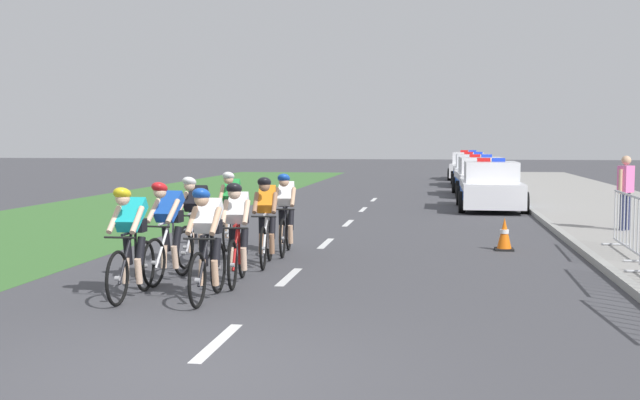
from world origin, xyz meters
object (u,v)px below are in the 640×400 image
at_px(cyclist_seventh, 231,209).
at_px(police_car_second, 480,178).
at_px(traffic_cone_near, 504,234).
at_px(cyclist_second, 208,242).
at_px(crowd_barrier_rear, 627,224).
at_px(cyclist_lead, 131,241).
at_px(cyclist_eighth, 286,213).
at_px(spectator_middle, 626,187).
at_px(police_car_furthest, 468,167).
at_px(cyclist_sixth, 266,220).
at_px(police_car_third, 473,171).
at_px(cyclist_fifth, 195,219).
at_px(cyclist_third, 168,230).
at_px(cyclist_fourth, 237,232).
at_px(police_car_nearest, 490,187).

height_order(cyclist_seventh, police_car_second, police_car_second).
bearing_deg(traffic_cone_near, cyclist_second, -128.22).
bearing_deg(crowd_barrier_rear, cyclist_second, -144.36).
bearing_deg(cyclist_lead, cyclist_second, 1.22).
relative_size(cyclist_eighth, spectator_middle, 1.03).
xyz_separation_m(cyclist_lead, police_car_furthest, (5.68, 33.14, -0.11)).
bearing_deg(cyclist_seventh, cyclist_second, -78.35).
height_order(cyclist_seventh, police_car_furthest, police_car_furthest).
relative_size(cyclist_second, spectator_middle, 1.03).
bearing_deg(cyclist_sixth, spectator_middle, 37.20).
relative_size(police_car_second, traffic_cone_near, 6.97).
bearing_deg(cyclist_sixth, crowd_barrier_rear, 14.40).
bearing_deg(police_car_second, police_car_third, 90.01).
bearing_deg(cyclist_fifth, traffic_cone_near, 25.34).
xyz_separation_m(cyclist_lead, cyclist_third, (0.06, 1.29, 0.00)).
height_order(cyclist_fourth, crowd_barrier_rear, cyclist_fourth).
bearing_deg(police_car_nearest, cyclist_fifth, -116.08).
relative_size(cyclist_sixth, police_car_third, 0.39).
bearing_deg(cyclist_fourth, traffic_cone_near, 45.05).
bearing_deg(spectator_middle, police_car_nearest, 112.21).
bearing_deg(police_car_second, cyclist_eighth, -105.12).
height_order(cyclist_eighth, spectator_middle, spectator_middle).
distance_m(police_car_nearest, police_car_third, 12.54).
bearing_deg(cyclist_fourth, police_car_furthest, 81.91).
xyz_separation_m(cyclist_third, police_car_second, (5.62, 19.40, -0.11)).
height_order(cyclist_eighth, police_car_nearest, police_car_nearest).
bearing_deg(cyclist_third, police_car_third, 77.75).
bearing_deg(cyclist_third, cyclist_fifth, 93.46).
bearing_deg(cyclist_second, police_car_nearest, 72.45).
distance_m(cyclist_fourth, cyclist_eighth, 3.09).
bearing_deg(police_car_second, cyclist_second, -102.58).
height_order(cyclist_eighth, police_car_furthest, police_car_furthest).
xyz_separation_m(cyclist_second, traffic_cone_near, (4.31, 5.47, -0.48)).
distance_m(crowd_barrier_rear, traffic_cone_near, 2.28).
bearing_deg(cyclist_seventh, cyclist_eighth, -27.69).
relative_size(cyclist_lead, police_car_nearest, 0.39).
bearing_deg(cyclist_lead, police_car_third, 78.19).
bearing_deg(traffic_cone_near, police_car_furthest, 89.37).
xyz_separation_m(cyclist_third, cyclist_fourth, (1.08, -0.03, 0.00)).
xyz_separation_m(cyclist_eighth, traffic_cone_near, (4.11, 1.14, -0.48)).
bearing_deg(police_car_furthest, spectator_middle, -84.10).
bearing_deg(cyclist_lead, traffic_cone_near, 45.64).
bearing_deg(police_car_second, police_car_nearest, -90.01).
bearing_deg(police_car_second, cyclist_fourth, -103.13).
distance_m(cyclist_second, police_car_second, 21.18).
height_order(police_car_third, traffic_cone_near, police_car_third).
relative_size(cyclist_fifth, cyclist_sixth, 1.00).
bearing_deg(police_car_third, police_car_second, -89.99).
distance_m(cyclist_fourth, police_car_nearest, 14.10).
bearing_deg(spectator_middle, cyclist_fourth, -135.08).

